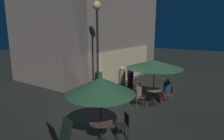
{
  "coord_description": "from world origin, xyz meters",
  "views": [
    {
      "loc": [
        -6.18,
        -5.01,
        3.56
      ],
      "look_at": [
        1.35,
        -0.01,
        1.66
      ],
      "focal_mm": 31.14,
      "sensor_mm": 36.0,
      "label": 1
    }
  ],
  "objects": [
    {
      "name": "cafe_table_0",
      "position": [
        2.23,
        -1.78,
        0.57
      ],
      "size": [
        0.76,
        0.76,
        0.78
      ],
      "color": "black",
      "rests_on": "ground"
    },
    {
      "name": "cafe_table_1",
      "position": [
        -1.69,
        -1.61,
        0.54
      ],
      "size": [
        0.76,
        0.76,
        0.72
      ],
      "color": "black",
      "rests_on": "ground"
    },
    {
      "name": "patron_standing_4",
      "position": [
        1.11,
        0.63,
        0.84
      ],
      "size": [
        0.37,
        0.37,
        1.69
      ],
      "rotation": [
        0.0,
        0.0,
        0.03
      ],
      "color": "black",
      "rests_on": "ground"
    },
    {
      "name": "patron_standing_3",
      "position": [
        3.27,
        0.03,
        0.83
      ],
      "size": [
        0.35,
        0.35,
        1.67
      ],
      "rotation": [
        0.0,
        0.0,
        2.96
      ],
      "color": "black",
      "rests_on": "ground"
    },
    {
      "name": "patio_umbrella_0",
      "position": [
        2.23,
        -1.78,
        1.98
      ],
      "size": [
        2.59,
        2.59,
        2.17
      ],
      "color": "black",
      "rests_on": "ground"
    },
    {
      "name": "cafe_chair_2",
      "position": [
        -1.1,
        -2.11,
        0.56
      ],
      "size": [
        0.56,
        0.56,
        0.9
      ],
      "rotation": [
        0.0,
        0.0,
        2.44
      ],
      "color": "black",
      "rests_on": "ground"
    },
    {
      "name": "street_lamp_near_corner",
      "position": [
        0.65,
        0.3,
        3.45
      ],
      "size": [
        0.37,
        0.37,
        4.74
      ],
      "color": "black",
      "rests_on": "ground"
    },
    {
      "name": "menu_sandwich_board",
      "position": [
        -2.57,
        -0.71,
        0.43
      ],
      "size": [
        0.75,
        0.7,
        0.83
      ],
      "rotation": [
        0.0,
        0.0,
        -0.27
      ],
      "color": "black",
      "rests_on": "ground"
    },
    {
      "name": "cafe_chair_0",
      "position": [
        1.54,
        -1.25,
        0.56
      ],
      "size": [
        0.55,
        0.55,
        0.91
      ],
      "rotation": [
        0.0,
        0.0,
        -0.65
      ],
      "color": "brown",
      "rests_on": "ground"
    },
    {
      "name": "cafe_chair_1",
      "position": [
        2.9,
        -2.3,
        0.53
      ],
      "size": [
        0.59,
        0.59,
        0.87
      ],
      "rotation": [
        0.0,
        0.0,
        2.49
      ],
      "color": "brown",
      "rests_on": "ground"
    },
    {
      "name": "patron_standing_2",
      "position": [
        2.13,
        -0.1,
        0.88
      ],
      "size": [
        0.36,
        0.36,
        1.75
      ],
      "rotation": [
        0.0,
        0.0,
        2.71
      ],
      "color": "#253345",
      "rests_on": "ground"
    },
    {
      "name": "patron_seated_1",
      "position": [
        2.79,
        -2.21,
        0.7
      ],
      "size": [
        0.55,
        0.52,
        1.23
      ],
      "rotation": [
        0.0,
        0.0,
        2.49
      ],
      "color": "#4F1B1A",
      "rests_on": "ground"
    },
    {
      "name": "patron_seated_0",
      "position": [
        1.65,
        -1.34,
        0.67
      ],
      "size": [
        0.5,
        0.46,
        1.19
      ],
      "rotation": [
        0.0,
        0.0,
        -0.65
      ],
      "color": "black",
      "rests_on": "ground"
    },
    {
      "name": "ground_plane",
      "position": [
        0.0,
        0.0,
        0.0
      ],
      "size": [
        60.0,
        60.0,
        0.0
      ],
      "primitive_type": "plane",
      "color": "#242622"
    },
    {
      "name": "cafe_building",
      "position": [
        3.95,
        3.36,
        4.53
      ],
      "size": [
        8.76,
        7.26,
        9.08
      ],
      "color": "gray",
      "rests_on": "ground"
    },
    {
      "name": "patio_umbrella_1",
      "position": [
        -1.69,
        -1.61,
        1.89
      ],
      "size": [
        2.14,
        2.14,
        2.16
      ],
      "color": "black",
      "rests_on": "ground"
    }
  ]
}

